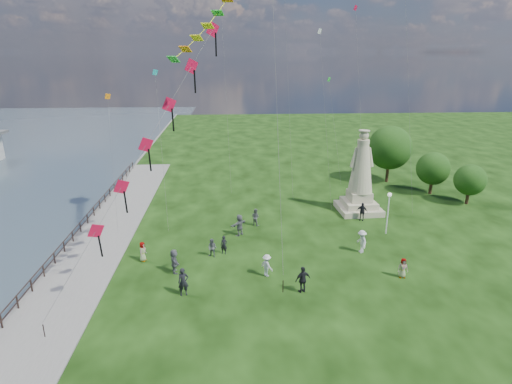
{
  "coord_description": "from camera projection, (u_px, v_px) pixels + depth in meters",
  "views": [
    {
      "loc": [
        -2.88,
        -22.06,
        15.36
      ],
      "look_at": [
        -1.0,
        8.0,
        5.5
      ],
      "focal_mm": 30.0,
      "sensor_mm": 36.0,
      "label": 1
    }
  ],
  "objects": [
    {
      "name": "tree_row",
      "position": [
        409.0,
        156.0,
        50.03
      ],
      "size": [
        9.93,
        12.81,
        6.98
      ],
      "color": "#382314",
      "rests_on": "ground"
    },
    {
      "name": "lamppost",
      "position": [
        389.0,
        204.0,
        37.2
      ],
      "size": [
        0.35,
        0.35,
        3.83
      ],
      "color": "silver",
      "rests_on": "ground"
    },
    {
      "name": "person_11",
      "position": [
        240.0,
        225.0,
        37.42
      ],
      "size": [
        1.81,
        1.82,
        1.94
      ],
      "primitive_type": "imported",
      "rotation": [
        0.0,
        0.0,
        3.93
      ],
      "color": "#595960",
      "rests_on": "ground"
    },
    {
      "name": "statue",
      "position": [
        360.0,
        182.0,
        42.45
      ],
      "size": [
        4.24,
        4.24,
        8.27
      ],
      "rotation": [
        0.0,
        0.0,
        0.04
      ],
      "color": "tan",
      "rests_on": "ground"
    },
    {
      "name": "person_5",
      "position": [
        174.0,
        261.0,
        31.07
      ],
      "size": [
        1.11,
        1.83,
        1.84
      ],
      "primitive_type": "imported",
      "rotation": [
        0.0,
        0.0,
        1.81
      ],
      "color": "#595960",
      "rests_on": "ground"
    },
    {
      "name": "small_kites",
      "position": [
        281.0,
        57.0,
        43.97
      ],
      "size": [
        29.44,
        18.55,
        28.49
      ],
      "color": "teal",
      "rests_on": "ground"
    },
    {
      "name": "person_8",
      "position": [
        362.0,
        241.0,
        34.2
      ],
      "size": [
        0.85,
        1.32,
        1.9
      ],
      "primitive_type": "imported",
      "rotation": [
        0.0,
        0.0,
        -1.38
      ],
      "color": "silver",
      "rests_on": "ground"
    },
    {
      "name": "person_7",
      "position": [
        255.0,
        217.0,
        39.65
      ],
      "size": [
        0.92,
        0.88,
        1.63
      ],
      "primitive_type": "imported",
      "rotation": [
        0.0,
        0.0,
        2.46
      ],
      "color": "#595960",
      "rests_on": "ground"
    },
    {
      "name": "person_2",
      "position": [
        267.0,
        265.0,
        30.61
      ],
      "size": [
        1.11,
        1.19,
        1.67
      ],
      "primitive_type": "imported",
      "rotation": [
        0.0,
        0.0,
        2.24
      ],
      "color": "silver",
      "rests_on": "ground"
    },
    {
      "name": "person_1",
      "position": [
        212.0,
        248.0,
        33.51
      ],
      "size": [
        0.85,
        0.71,
        1.51
      ],
      "primitive_type": "imported",
      "rotation": [
        0.0,
        0.0,
        -0.42
      ],
      "color": "#595960",
      "rests_on": "ground"
    },
    {
      "name": "person_10",
      "position": [
        143.0,
        252.0,
        32.85
      ],
      "size": [
        0.65,
        0.86,
        1.56
      ],
      "primitive_type": "imported",
      "rotation": [
        0.0,
        0.0,
        1.31
      ],
      "color": "#595960",
      "rests_on": "ground"
    },
    {
      "name": "person_3",
      "position": [
        303.0,
        280.0,
        28.47
      ],
      "size": [
        1.24,
        0.92,
        1.89
      ],
      "primitive_type": "imported",
      "rotation": [
        0.0,
        0.0,
        3.5
      ],
      "color": "black",
      "rests_on": "ground"
    },
    {
      "name": "waterfront",
      "position": [
        74.0,
        259.0,
        33.52
      ],
      "size": [
        200.0,
        200.0,
        1.51
      ],
      "color": "#374852",
      "rests_on": "ground"
    },
    {
      "name": "person_6",
      "position": [
        224.0,
        245.0,
        34.04
      ],
      "size": [
        0.62,
        0.49,
        1.51
      ],
      "primitive_type": "imported",
      "rotation": [
        0.0,
        0.0,
        -0.26
      ],
      "color": "black",
      "rests_on": "ground"
    },
    {
      "name": "person_9",
      "position": [
        362.0,
        212.0,
        40.81
      ],
      "size": [
        1.17,
        0.94,
        1.78
      ],
      "primitive_type": "imported",
      "rotation": [
        0.0,
        0.0,
        -0.46
      ],
      "color": "black",
      "rests_on": "ground"
    },
    {
      "name": "person_0",
      "position": [
        183.0,
        282.0,
        28.14
      ],
      "size": [
        0.8,
        0.63,
        1.94
      ],
      "primitive_type": "imported",
      "rotation": [
        0.0,
        0.0,
        0.26
      ],
      "color": "black",
      "rests_on": "ground"
    },
    {
      "name": "person_4",
      "position": [
        403.0,
        268.0,
        30.44
      ],
      "size": [
        0.74,
        0.48,
        1.48
      ],
      "primitive_type": "imported",
      "rotation": [
        0.0,
        0.0,
        -0.05
      ],
      "color": "#595960",
      "rests_on": "ground"
    },
    {
      "name": "red_kite_train",
      "position": [
        156.0,
        131.0,
        26.47
      ],
      "size": [
        10.12,
        9.35,
        17.3
      ],
      "color": "black",
      "rests_on": "ground"
    }
  ]
}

